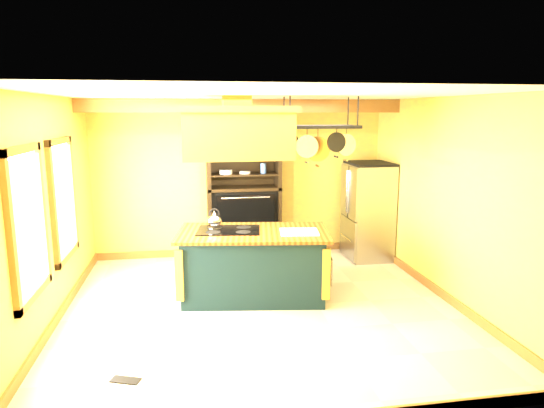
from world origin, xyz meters
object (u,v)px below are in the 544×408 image
object	(u,v)px
kitchen_island	(253,264)
pot_rack	(320,135)
hutch	(244,209)
refrigerator	(367,213)
range_hood	(237,131)

from	to	relation	value
kitchen_island	pot_rack	size ratio (longest dim) A/B	1.99
pot_rack	kitchen_island	bearing A→B (deg)	-179.34
kitchen_island	hutch	size ratio (longest dim) A/B	0.98
refrigerator	hutch	bearing A→B (deg)	170.17
kitchen_island	refrigerator	world-z (taller)	refrigerator
range_hood	pot_rack	xyz separation A→B (m)	(1.10, 0.01, -0.05)
refrigerator	hutch	size ratio (longest dim) A/B	0.75
pot_rack	hutch	size ratio (longest dim) A/B	0.49
kitchen_island	range_hood	distance (m)	1.80
hutch	kitchen_island	bearing A→B (deg)	-92.27
pot_rack	hutch	distance (m)	2.43
kitchen_island	pot_rack	bearing A→B (deg)	8.61
kitchen_island	range_hood	world-z (taller)	range_hood
kitchen_island	hutch	distance (m)	1.89
range_hood	refrigerator	distance (m)	3.16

